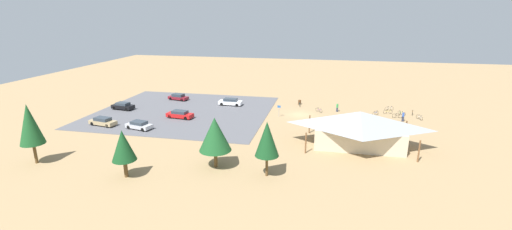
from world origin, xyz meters
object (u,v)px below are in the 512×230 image
Objects in this scene: trash_bin at (300,102)px; pine_east at (215,134)px; pine_midwest at (30,124)px; car_silver_end_stall at (139,125)px; bicycle_orange_lone_east at (412,113)px; bicycle_purple_back_row at (319,110)px; bicycle_white_edge_north at (419,117)px; bicycle_black_lone_west at (397,116)px; pine_far_east at (267,139)px; car_tan_second_row at (103,121)px; car_white_inner_stall at (230,102)px; visitor_by_pavilion at (403,116)px; visitor_at_bikes at (337,107)px; bicycle_yellow_by_bin at (388,112)px; bicycle_green_yard_left at (402,113)px; bicycle_silver_front_row at (389,108)px; visitor_near_lot at (365,120)px; bike_pavilion at (359,127)px; pine_mideast at (123,146)px; car_maroon_back_corner at (178,97)px; lot_sign at (279,109)px; bicycle_blue_edge_south at (375,113)px; car_red_mid_lot at (180,114)px; car_black_aisle_side at (123,106)px; bicycle_teal_yard_right at (300,104)px.

pine_east is at bearing 77.10° from trash_bin.
car_silver_end_stall is (-5.78, -14.76, -4.42)m from pine_midwest.
bicycle_purple_back_row is at bearing 6.21° from bicycle_orange_lone_east.
bicycle_white_edge_north is 3.16m from bicycle_orange_lone_east.
car_silver_end_stall is at bearing 19.92° from bicycle_black_lone_west.
pine_far_east is 37.81m from bicycle_orange_lone_east.
trash_bin is at bearing -16.28° from bicycle_white_edge_north.
car_tan_second_row is (31.12, 20.90, 0.29)m from trash_bin.
car_white_inner_stall is 0.97× the size of car_tan_second_row.
pine_midwest is at bearing 29.95° from visitor_by_pavilion.
visitor_at_bikes is at bearing -151.47° from car_silver_end_stall.
bicycle_yellow_by_bin is at bearing -172.53° from bicycle_purple_back_row.
visitor_at_bikes is (-38.63, -16.80, 0.18)m from car_tan_second_row.
bicycle_green_yard_left is 3.37m from bicycle_silver_front_row.
visitor_near_lot is at bearing -120.23° from pine_far_east.
bike_pavilion is 2.56× the size of pine_mideast.
bicycle_black_lone_west is 0.38× the size of car_maroon_back_corner.
bicycle_green_yard_left is at bearing -161.37° from car_tan_second_row.
bicycle_white_edge_north reaches higher than bicycle_silver_front_row.
car_silver_end_stall is (21.26, 11.69, -0.71)m from lot_sign.
bicycle_green_yard_left is 0.67× the size of visitor_at_bikes.
car_red_mid_lot reaches higher than bicycle_blue_edge_south.
visitor_at_bikes is (-10.45, -5.55, -0.49)m from lot_sign.
lot_sign is 1.70× the size of bicycle_purple_back_row.
bike_pavilion is 41.34m from car_maroon_back_corner.
pine_far_east reaches higher than bike_pavilion.
bicycle_green_yard_left is 2.41m from bicycle_yellow_by_bin.
lot_sign reaches higher than bicycle_green_yard_left.
bicycle_green_yard_left is 0.26× the size of car_black_aisle_side.
bike_pavilion reaches higher than car_black_aisle_side.
bicycle_orange_lone_east reaches higher than bicycle_green_yard_left.
pine_mideast is 1.23× the size of car_silver_end_stall.
bicycle_blue_edge_south is (4.78, 1.17, 0.04)m from bicycle_green_yard_left.
visitor_near_lot is at bearing 165.68° from car_maroon_back_corner.
car_maroon_back_corner is (47.79, -4.53, 0.33)m from bicycle_white_edge_north.
pine_far_east reaches higher than visitor_at_bikes.
bicycle_white_edge_north is (-51.73, -29.75, -4.74)m from pine_midwest.
bicycle_white_edge_north is 1.00× the size of bicycle_teal_yard_right.
visitor_at_bikes is at bearing -159.76° from car_red_mid_lot.
pine_far_east is 1.33× the size of car_red_mid_lot.
car_silver_end_stall is at bearing 21.74° from bicycle_orange_lone_east.
pine_east is 1.28× the size of car_tan_second_row.
lot_sign is at bearing 151.63° from car_white_inner_stall.
pine_midwest is 46.33m from bicycle_purple_back_row.
bicycle_white_edge_north is (-24.68, -3.30, -1.02)m from lot_sign.
bicycle_silver_front_row is 0.34× the size of car_tan_second_row.
car_black_aisle_side reaches higher than car_tan_second_row.
bicycle_blue_edge_south is 5.20m from visitor_by_pavilion.
trash_bin is 0.51× the size of visitor_at_bikes.
bicycle_silver_front_row is 0.95× the size of visitor_by_pavilion.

